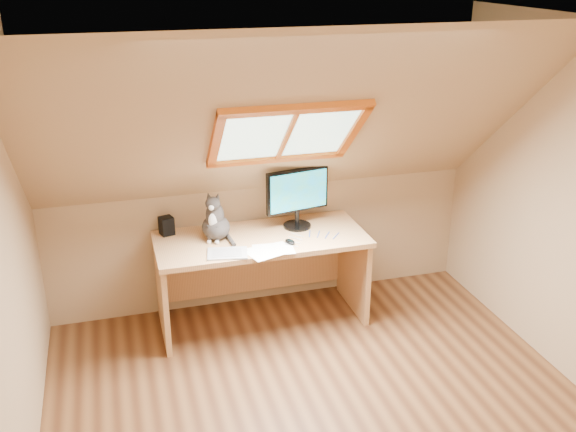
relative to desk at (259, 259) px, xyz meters
name	(u,v)px	position (x,y,z in m)	size (l,w,h in m)	color
ground	(333,429)	(0.11, -1.45, -0.51)	(3.50, 3.50, 0.00)	brown
room_shell	(346,223)	(0.11, -1.54, 0.92)	(3.52, 3.52, 2.41)	tan
desk	(259,259)	(0.00, 0.00, 0.00)	(1.61, 0.71, 0.74)	tan
monitor	(297,194)	(0.32, 0.04, 0.50)	(0.52, 0.22, 0.48)	black
cat	(215,222)	(-0.34, -0.01, 0.36)	(0.30, 0.32, 0.39)	#3D3736
desk_speaker	(167,226)	(-0.68, 0.18, 0.30)	(0.10, 0.10, 0.14)	black
graphics_tablet	(227,253)	(-0.31, -0.30, 0.23)	(0.29, 0.20, 0.01)	#B2B2B7
mouse	(290,242)	(0.18, -0.25, 0.24)	(0.06, 0.10, 0.03)	black
papers	(262,251)	(-0.06, -0.33, 0.23)	(0.35, 0.30, 0.01)	white
cables	(312,237)	(0.37, -0.19, 0.23)	(0.51, 0.26, 0.01)	silver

